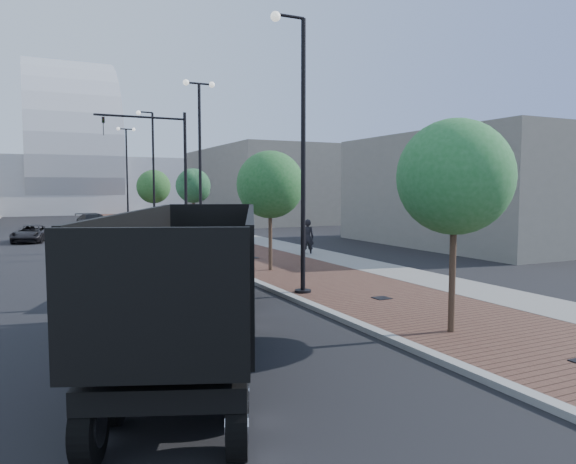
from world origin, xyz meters
name	(u,v)px	position (x,y,z in m)	size (l,w,h in m)	color
ground	(547,408)	(0.00, 0.00, 0.00)	(220.00, 220.00, 0.00)	black
sidewalk	(174,230)	(3.50, 40.00, 0.06)	(7.00, 140.00, 0.12)	#4C2D23
concrete_strip	(204,229)	(6.20, 40.00, 0.07)	(2.40, 140.00, 0.13)	slate
curb	(133,231)	(0.00, 40.00, 0.07)	(0.30, 140.00, 0.14)	gray
dump_truck	(209,273)	(-3.32, 7.94, 1.34)	(7.05, 13.21, 3.17)	black
white_sedan	(132,244)	(-3.07, 21.69, 0.83)	(1.76, 5.05, 1.67)	white
dark_car_mid	(31,234)	(-7.67, 34.10, 0.57)	(1.90, 4.12, 1.15)	black
dark_car_far	(94,223)	(-2.97, 40.94, 0.77)	(2.15, 5.28, 1.53)	black
pedestrian	(307,238)	(5.70, 19.42, 0.99)	(0.72, 0.47, 1.97)	black
streetlight_1	(300,166)	(0.49, 10.00, 4.34)	(1.44, 0.56, 9.21)	black
streetlight_2	(200,166)	(0.60, 22.00, 4.82)	(1.72, 0.56, 9.28)	black
streetlight_3	(152,179)	(0.49, 34.00, 4.34)	(1.44, 0.56, 9.21)	black
streetlight_4	(127,176)	(0.60, 46.00, 4.82)	(1.72, 0.56, 9.28)	black
traffic_mast	(170,165)	(-0.30, 25.00, 4.98)	(5.09, 0.20, 8.00)	black
tree_0	(456,177)	(1.65, 4.02, 3.88)	(2.79, 2.79, 5.29)	#382619
tree_1	(271,185)	(1.65, 15.02, 3.77)	(2.87, 2.87, 5.22)	#382619
tree_2	(194,186)	(1.65, 27.02, 3.77)	(2.24, 2.16, 4.87)	#382619
tree_3	(154,187)	(1.65, 39.02, 3.76)	(2.78, 2.78, 5.16)	#382619
convention_center	(70,173)	(-2.00, 85.00, 6.00)	(50.00, 30.00, 50.00)	#ADB0B8
commercial_block_ne	(262,185)	(16.00, 50.00, 4.00)	(12.00, 22.00, 8.00)	#605E56
commercial_block_e	(473,190)	(18.00, 20.00, 3.50)	(10.00, 16.00, 7.00)	#636059
utility_cover_1	(382,298)	(2.40, 8.00, 0.13)	(0.50, 0.50, 0.02)	black
utility_cover_2	(253,258)	(2.40, 19.00, 0.13)	(0.50, 0.50, 0.02)	black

